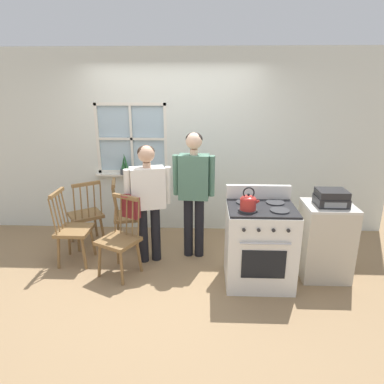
{
  "coord_description": "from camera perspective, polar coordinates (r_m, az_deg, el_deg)",
  "views": [
    {
      "loc": [
        0.45,
        -3.66,
        2.21
      ],
      "look_at": [
        0.31,
        0.14,
        1.0
      ],
      "focal_mm": 32.0,
      "sensor_mm": 36.0,
      "label": 1
    }
  ],
  "objects": [
    {
      "name": "handbag",
      "position": [
        4.21,
        -10.16,
        -2.44
      ],
      "size": [
        0.24,
        0.25,
        0.31
      ],
      "color": "maroon",
      "rests_on": "chair_by_window"
    },
    {
      "name": "chair_near_wall",
      "position": [
        4.6,
        -19.27,
        -6.03
      ],
      "size": [
        0.41,
        0.42,
        0.96
      ],
      "rotation": [
        0.0,
        0.0,
        1.57
      ],
      "color": "olive",
      "rests_on": "ground_plane"
    },
    {
      "name": "person_elderly_left",
      "position": [
        4.25,
        -7.37,
        -0.18
      ],
      "size": [
        0.58,
        0.32,
        1.51
      ],
      "rotation": [
        0.0,
        0.0,
        0.3
      ],
      "color": "black",
      "rests_on": "ground_plane"
    },
    {
      "name": "potted_plant",
      "position": [
        5.26,
        -11.15,
        4.09
      ],
      "size": [
        0.14,
        0.14,
        0.33
      ],
      "color": "#42474C",
      "rests_on": "wall_back"
    },
    {
      "name": "chair_center_cluster",
      "position": [
        4.88,
        -10.78,
        -3.94
      ],
      "size": [
        0.49,
        0.5,
        0.96
      ],
      "rotation": [
        0.0,
        0.0,
        1.8
      ],
      "color": "olive",
      "rests_on": "ground_plane"
    },
    {
      "name": "wall_back",
      "position": [
        5.15,
        -2.57,
        7.97
      ],
      "size": [
        6.4,
        0.16,
        2.7
      ],
      "color": "silver",
      "rests_on": "ground_plane"
    },
    {
      "name": "chair_near_stove",
      "position": [
        5.04,
        -17.21,
        -3.74
      ],
      "size": [
        0.57,
        0.57,
        0.96
      ],
      "rotation": [
        0.0,
        0.0,
        -2.53
      ],
      "color": "olive",
      "rests_on": "ground_plane"
    },
    {
      "name": "kettle",
      "position": [
        3.64,
        9.36,
        -1.62
      ],
      "size": [
        0.21,
        0.17,
        0.25
      ],
      "color": "red",
      "rests_on": "stove"
    },
    {
      "name": "person_teen_center",
      "position": [
        4.32,
        0.31,
        1.36
      ],
      "size": [
        0.53,
        0.24,
        1.65
      ],
      "rotation": [
        0.0,
        0.0,
        -0.07
      ],
      "color": "black",
      "rests_on": "ground_plane"
    },
    {
      "name": "stove",
      "position": [
        3.99,
        11.16,
        -8.5
      ],
      "size": [
        0.75,
        0.68,
        1.08
      ],
      "color": "white",
      "rests_on": "ground_plane"
    },
    {
      "name": "chair_by_window",
      "position": [
        4.18,
        -11.97,
        -7.85
      ],
      "size": [
        0.56,
        0.55,
        0.96
      ],
      "rotation": [
        0.0,
        0.0,
        -0.48
      ],
      "color": "olive",
      "rests_on": "ground_plane"
    },
    {
      "name": "ground_plane",
      "position": [
        4.3,
        -4.28,
        -13.32
      ],
      "size": [
        16.0,
        16.0,
        0.0
      ],
      "primitive_type": "plane",
      "color": "#937551"
    },
    {
      "name": "stereo",
      "position": [
        4.13,
        22.22,
        -0.91
      ],
      "size": [
        0.34,
        0.29,
        0.18
      ],
      "color": "#232326",
      "rests_on": "side_counter"
    },
    {
      "name": "side_counter",
      "position": [
        4.34,
        21.3,
        -7.56
      ],
      "size": [
        0.55,
        0.5,
        0.9
      ],
      "color": "beige",
      "rests_on": "ground_plane"
    }
  ]
}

